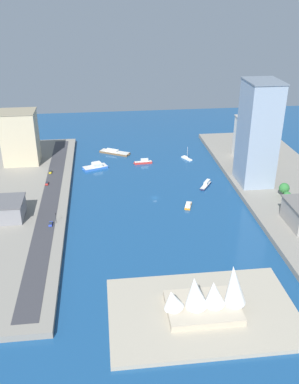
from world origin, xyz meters
name	(u,v)px	position (x,y,z in m)	size (l,w,h in m)	color
ground_plane	(155,198)	(0.00, 0.00, 0.00)	(440.00, 440.00, 0.00)	navy
quay_west	(287,189)	(-92.08, 0.00, 1.63)	(70.00, 240.00, 3.25)	gray
quay_east	(14,203)	(92.08, 0.00, 1.63)	(70.00, 240.00, 3.25)	gray
peninsula_point	(203,312)	(-6.20, 113.03, 1.00)	(81.44, 52.06, 2.00)	#A89E89
road_strip	(50,199)	(68.77, 0.00, 3.33)	(11.39, 228.00, 0.15)	#38383D
patrol_launch_navy	(206,185)	(-38.39, -13.84, 1.35)	(11.11, 14.71, 3.64)	#1E284C
barge_flat_brown	(114,152)	(23.38, -86.90, 1.15)	(26.18, 19.37, 3.25)	brown
catamaran_blue	(96,167)	(39.33, -55.86, 1.59)	(20.57, 14.31, 4.47)	blue
tugboat_red	(143,162)	(1.47, -61.47, 1.41)	(15.55, 4.47, 4.14)	red
water_taxi_orange	(188,205)	(-19.67, 15.04, 1.04)	(6.63, 11.17, 2.91)	orange
sailboat_small_white	(187,158)	(-34.90, -66.84, 0.82)	(7.81, 11.17, 11.01)	white
office_block_beige	(20,137)	(95.46, -67.08, 23.81)	(27.20, 21.73, 41.04)	#C6B793
warehouse_low_gray	(1,209)	(94.71, 21.80, 8.97)	(26.76, 21.19, 11.37)	gray
tower_tall_glass	(258,134)	(-71.18, -11.09, 38.66)	(22.26, 28.08, 70.75)	#8C9EB2
hotel_broad_white	(256,137)	(-87.76, -56.80, 20.00)	(32.56, 17.15, 33.42)	silver
hatchback_blue	(51,224)	(65.37, 34.13, 4.18)	(2.04, 4.83, 1.56)	black
pickup_red	(47,183)	(73.02, -22.94, 4.17)	(2.07, 4.40, 1.57)	black
taxi_yellow_cab	(50,172)	(72.44, -43.32, 4.20)	(2.12, 4.51, 1.64)	black
traffic_light_waterfront	(56,216)	(62.23, 31.69, 7.59)	(0.36, 0.36, 6.50)	black
opera_landmark	(208,296)	(-7.95, 113.03, 9.61)	(37.03, 22.98, 22.75)	#BCAD93
park_tree_cluster	(285,190)	(-83.03, 16.40, 8.89)	(7.75, 15.10, 9.28)	brown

